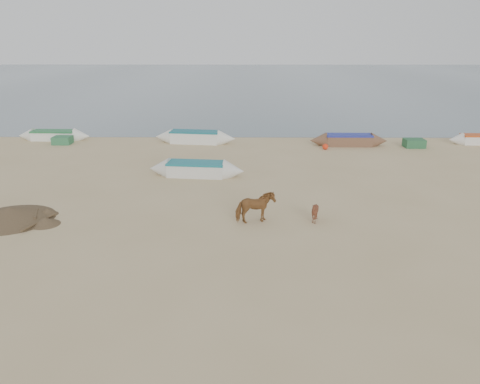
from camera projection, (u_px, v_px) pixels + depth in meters
name	position (u px, v px, depth m)	size (l,w,h in m)	color
ground	(239.00, 246.00, 18.89)	(140.00, 140.00, 0.00)	tan
sea	(244.00, 80.00, 96.81)	(160.00, 160.00, 0.00)	slate
cow_adult	(255.00, 207.00, 21.10)	(0.79, 1.74, 1.47)	brown
calf_front	(315.00, 212.00, 21.22)	(0.80, 0.90, 0.99)	#592D1C
near_canoe	(196.00, 169.00, 28.49)	(5.86, 1.41, 0.87)	silver
debris_pile	(9.00, 214.00, 21.63)	(4.05, 4.05, 0.57)	brown
waterline_canoes	(257.00, 138.00, 37.30)	(59.58, 3.77, 0.99)	brown
beach_clutter	(293.00, 140.00, 37.28)	(43.65, 4.36, 0.64)	#316E45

